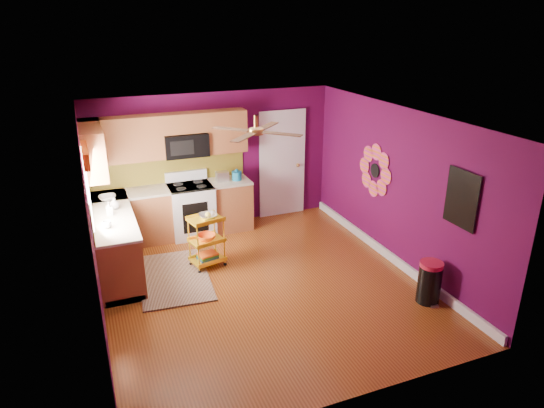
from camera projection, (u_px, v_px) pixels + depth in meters
name	position (u px, v px, depth m)	size (l,w,h in m)	color
ground	(263.00, 285.00, 7.23)	(5.00, 5.00, 0.00)	#6A3110
room_envelope	(264.00, 181.00, 6.64)	(4.54, 5.04, 2.52)	#50093B
lower_cabinets	(150.00, 226.00, 8.17)	(2.81, 2.31, 0.94)	brown
electric_range	(191.00, 209.00, 8.74)	(0.76, 0.66, 1.13)	white
upper_cabinetry	(145.00, 142.00, 8.02)	(2.80, 2.30, 1.26)	brown
left_window	(86.00, 170.00, 6.74)	(0.08, 1.35, 1.08)	white
panel_door	(282.00, 165.00, 9.46)	(0.95, 0.11, 2.15)	white
right_wall_art	(410.00, 182.00, 7.18)	(0.04, 2.74, 1.04)	black
ceiling_fan	(256.00, 131.00, 6.57)	(1.01, 1.01, 0.26)	#BF8C3F
shag_rug	(174.00, 277.00, 7.41)	(1.02, 1.67, 0.02)	black
rolling_cart	(207.00, 239.00, 7.61)	(0.58, 0.47, 0.92)	yellow
trash_can	(429.00, 282.00, 6.70)	(0.39, 0.40, 0.61)	black
teal_kettle	(237.00, 175.00, 8.84)	(0.18, 0.18, 0.21)	#136B95
toaster	(222.00, 176.00, 8.77)	(0.22, 0.15, 0.18)	beige
soap_bottle_a	(109.00, 209.00, 7.27)	(0.09, 0.09, 0.20)	#EA3F72
soap_bottle_b	(114.00, 203.00, 7.50)	(0.15, 0.15, 0.19)	white
counter_dish	(107.00, 198.00, 7.91)	(0.27, 0.27, 0.07)	white
counter_cup	(107.00, 225.00, 6.85)	(0.13, 0.13, 0.10)	white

